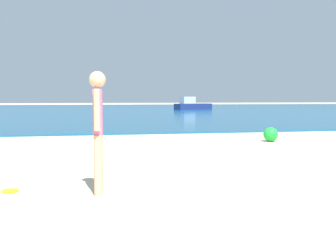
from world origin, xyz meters
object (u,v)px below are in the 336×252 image
person_standing (98,125)px  boat_far (192,105)px  beach_ball (271,134)px  frisbee (10,191)px

person_standing → boat_far: person_standing is taller
boat_far → beach_ball: (-5.02, -28.59, -0.33)m
boat_far → beach_ball: bearing=-119.7°
frisbee → person_standing: bearing=-16.9°
person_standing → boat_far: (10.00, 33.79, -0.38)m
boat_far → frisbee: bearing=-128.3°
boat_far → person_standing: bearing=-126.3°
person_standing → beach_ball: 7.24m
frisbee → beach_ball: beach_ball is taller
person_standing → boat_far: size_ratio=0.38×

